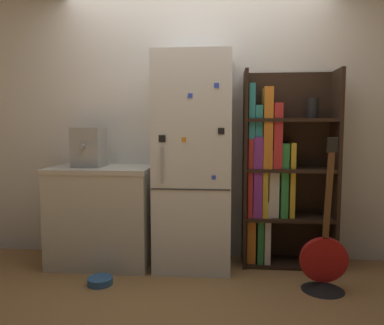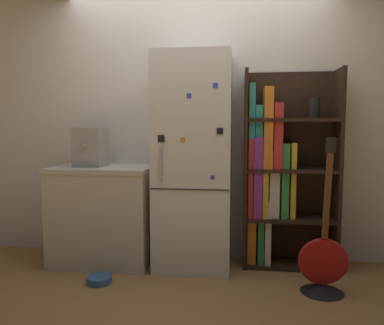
{
  "view_description": "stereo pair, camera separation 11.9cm",
  "coord_description": "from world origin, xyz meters",
  "px_view_note": "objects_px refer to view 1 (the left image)",
  "views": [
    {
      "loc": [
        0.3,
        -3.15,
        1.27
      ],
      "look_at": [
        -0.01,
        0.15,
        0.95
      ],
      "focal_mm": 35.0,
      "sensor_mm": 36.0,
      "label": 1
    },
    {
      "loc": [
        0.41,
        -3.14,
        1.27
      ],
      "look_at": [
        -0.01,
        0.15,
        0.95
      ],
      "focal_mm": 35.0,
      "sensor_mm": 36.0,
      "label": 2
    }
  ],
  "objects_px": {
    "espresso_machine": "(89,147)",
    "pet_bowl": "(100,280)",
    "refrigerator": "(193,162)",
    "guitar": "(324,269)",
    "bookshelf": "(276,173)"
  },
  "relations": [
    {
      "from": "refrigerator",
      "to": "espresso_machine",
      "type": "distance_m",
      "value": 0.96
    },
    {
      "from": "guitar",
      "to": "pet_bowl",
      "type": "bearing_deg",
      "value": -178.31
    },
    {
      "from": "refrigerator",
      "to": "espresso_machine",
      "type": "relative_size",
      "value": 5.35
    },
    {
      "from": "refrigerator",
      "to": "pet_bowl",
      "type": "height_order",
      "value": "refrigerator"
    },
    {
      "from": "espresso_machine",
      "to": "pet_bowl",
      "type": "relative_size",
      "value": 1.73
    },
    {
      "from": "pet_bowl",
      "to": "refrigerator",
      "type": "bearing_deg",
      "value": 34.41
    },
    {
      "from": "pet_bowl",
      "to": "guitar",
      "type": "bearing_deg",
      "value": 1.69
    },
    {
      "from": "espresso_machine",
      "to": "guitar",
      "type": "bearing_deg",
      "value": -11.76
    },
    {
      "from": "refrigerator",
      "to": "guitar",
      "type": "relative_size",
      "value": 1.59
    },
    {
      "from": "espresso_machine",
      "to": "pet_bowl",
      "type": "height_order",
      "value": "espresso_machine"
    },
    {
      "from": "espresso_machine",
      "to": "pet_bowl",
      "type": "bearing_deg",
      "value": -62.72
    },
    {
      "from": "espresso_machine",
      "to": "refrigerator",
      "type": "bearing_deg",
      "value": 1.13
    },
    {
      "from": "bookshelf",
      "to": "guitar",
      "type": "distance_m",
      "value": 0.94
    },
    {
      "from": "refrigerator",
      "to": "pet_bowl",
      "type": "xyz_separation_m",
      "value": [
        -0.71,
        -0.49,
        -0.92
      ]
    },
    {
      "from": "refrigerator",
      "to": "bookshelf",
      "type": "distance_m",
      "value": 0.77
    }
  ]
}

